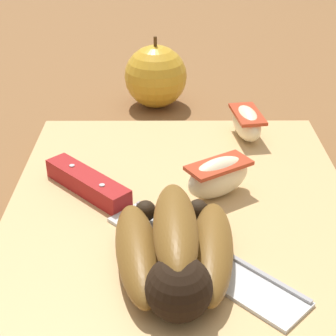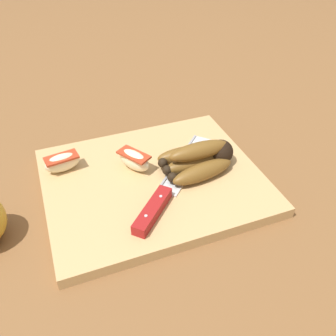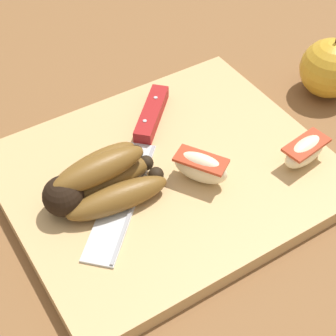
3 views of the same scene
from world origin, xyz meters
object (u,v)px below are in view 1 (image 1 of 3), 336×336
Objects in this scene: apple_wedge_near at (247,122)px; whole_apple at (156,76)px; chefs_knife at (123,206)px; banana_bunch at (175,251)px; apple_wedge_middle at (218,176)px.

whole_apple is at bearing -143.19° from apple_wedge_near.
whole_apple is (-0.28, 0.02, 0.01)m from chefs_knife.
whole_apple reaches higher than banana_bunch.
apple_wedge_near is at bearing 160.24° from banana_bunch.
banana_bunch is at bearing -20.47° from apple_wedge_middle.
apple_wedge_middle reaches higher than apple_wedge_near.
whole_apple reaches higher than chefs_knife.
banana_bunch is at bearing -19.76° from apple_wedge_near.
apple_wedge_middle is (-0.03, 0.09, 0.01)m from chefs_knife.
apple_wedge_near is 0.13m from apple_wedge_middle.
apple_wedge_middle is (0.12, -0.04, 0.00)m from apple_wedge_near.
whole_apple reaches higher than apple_wedge_middle.
banana_bunch is 1.99× the size of apple_wedge_middle.
whole_apple is (-0.26, -0.06, 0.00)m from apple_wedge_middle.
apple_wedge_middle is at bearing 13.32° from whole_apple.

